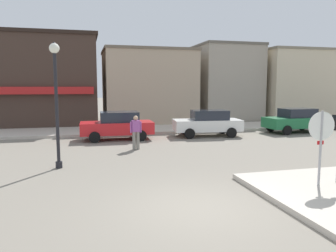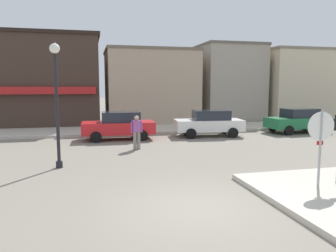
{
  "view_description": "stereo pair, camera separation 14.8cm",
  "coord_description": "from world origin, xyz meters",
  "px_view_note": "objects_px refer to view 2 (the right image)",
  "views": [
    {
      "loc": [
        -2.67,
        -7.32,
        2.98
      ],
      "look_at": [
        0.33,
        4.5,
        1.5
      ],
      "focal_mm": 35.0,
      "sensor_mm": 36.0,
      "label": 1
    },
    {
      "loc": [
        -2.53,
        -7.35,
        2.98
      ],
      "look_at": [
        0.33,
        4.5,
        1.5
      ],
      "focal_mm": 35.0,
      "sensor_mm": 36.0,
      "label": 2
    }
  ],
  "objects_px": {
    "stop_sign": "(320,139)",
    "parked_car_second": "(209,123)",
    "parked_car_nearest": "(119,125)",
    "lamp_post": "(56,87)",
    "parked_car_third": "(298,120)",
    "pedestrian_crossing_near": "(137,131)"
  },
  "relations": [
    {
      "from": "lamp_post",
      "to": "parked_car_third",
      "type": "distance_m",
      "value": 15.56
    },
    {
      "from": "parked_car_nearest",
      "to": "parked_car_second",
      "type": "height_order",
      "value": "same"
    },
    {
      "from": "lamp_post",
      "to": "parked_car_second",
      "type": "distance_m",
      "value": 10.27
    },
    {
      "from": "parked_car_nearest",
      "to": "parked_car_third",
      "type": "relative_size",
      "value": 0.99
    },
    {
      "from": "stop_sign",
      "to": "lamp_post",
      "type": "xyz_separation_m",
      "value": [
        -7.46,
        4.55,
        1.44
      ]
    },
    {
      "from": "lamp_post",
      "to": "pedestrian_crossing_near",
      "type": "xyz_separation_m",
      "value": [
        3.28,
        2.84,
        -2.09
      ]
    },
    {
      "from": "pedestrian_crossing_near",
      "to": "lamp_post",
      "type": "bearing_deg",
      "value": -139.15
    },
    {
      "from": "stop_sign",
      "to": "lamp_post",
      "type": "relative_size",
      "value": 0.51
    },
    {
      "from": "lamp_post",
      "to": "parked_car_nearest",
      "type": "bearing_deg",
      "value": 65.54
    },
    {
      "from": "parked_car_second",
      "to": "parked_car_third",
      "type": "bearing_deg",
      "value": 0.58
    },
    {
      "from": "stop_sign",
      "to": "parked_car_nearest",
      "type": "distance_m",
      "value": 11.58
    },
    {
      "from": "parked_car_nearest",
      "to": "parked_car_third",
      "type": "distance_m",
      "value": 11.47
    },
    {
      "from": "stop_sign",
      "to": "pedestrian_crossing_near",
      "type": "bearing_deg",
      "value": 119.45
    },
    {
      "from": "parked_car_nearest",
      "to": "parked_car_second",
      "type": "relative_size",
      "value": 0.97
    },
    {
      "from": "lamp_post",
      "to": "parked_car_third",
      "type": "xyz_separation_m",
      "value": [
        14.2,
        6.01,
        -2.15
      ]
    },
    {
      "from": "stop_sign",
      "to": "parked_car_second",
      "type": "height_order",
      "value": "stop_sign"
    },
    {
      "from": "parked_car_second",
      "to": "lamp_post",
      "type": "bearing_deg",
      "value": -143.7
    },
    {
      "from": "parked_car_third",
      "to": "pedestrian_crossing_near",
      "type": "bearing_deg",
      "value": -163.81
    },
    {
      "from": "parked_car_second",
      "to": "pedestrian_crossing_near",
      "type": "relative_size",
      "value": 2.58
    },
    {
      "from": "lamp_post",
      "to": "parked_car_third",
      "type": "bearing_deg",
      "value": 22.94
    },
    {
      "from": "lamp_post",
      "to": "stop_sign",
      "type": "bearing_deg",
      "value": -31.38
    },
    {
      "from": "parked_car_second",
      "to": "pedestrian_crossing_near",
      "type": "xyz_separation_m",
      "value": [
        -4.81,
        -3.11,
        0.06
      ]
    }
  ]
}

